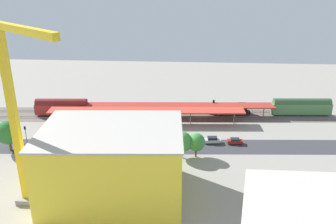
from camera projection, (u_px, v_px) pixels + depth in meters
name	position (u px, v px, depth m)	size (l,w,h in m)	color
ground_plane	(144.00, 139.00, 101.04)	(196.62, 196.62, 0.00)	gray
rail_bed	(152.00, 115.00, 119.21)	(122.89, 13.55, 0.01)	#665E54
street_asphalt	(142.00, 147.00, 96.80)	(122.89, 9.00, 0.01)	#38383D
track_rails	(152.00, 114.00, 119.14)	(122.65, 14.92, 0.12)	#9E9EA8
platform_canopy_near	(146.00, 111.00, 110.51)	(61.83, 9.33, 4.62)	#C63D2D
platform_canopy_far	(174.00, 105.00, 116.75)	(66.77, 9.60, 3.91)	#A82D23
locomotive	(230.00, 109.00, 119.45)	(14.11, 3.33, 4.83)	black
passenger_coach	(301.00, 107.00, 117.39)	(19.87, 4.23, 6.02)	black
freight_coach_far	(62.00, 107.00, 117.45)	(17.79, 4.31, 5.90)	black
parked_car_0	(235.00, 141.00, 98.15)	(4.29, 1.83, 1.68)	black
parked_car_1	(212.00, 140.00, 98.60)	(4.87, 2.33, 1.86)	black
parked_car_2	(185.00, 140.00, 98.91)	(4.29, 2.08, 1.80)	black
parked_car_3	(163.00, 139.00, 99.29)	(4.14, 2.07, 1.84)	black
parked_car_4	(139.00, 138.00, 100.29)	(4.46, 2.27, 1.70)	black
parked_car_5	(114.00, 139.00, 99.84)	(4.78, 2.09, 1.70)	black
construction_building	(113.00, 164.00, 73.02)	(28.05, 20.31, 14.96)	yellow
construction_roof_slab	(111.00, 130.00, 70.24)	(28.65, 20.91, 0.40)	#B7B2A8
tower_crane	(15.00, 106.00, 64.44)	(20.25, 16.87, 37.11)	gray
box_truck_0	(138.00, 153.00, 89.93)	(9.82, 3.10, 3.21)	black
street_tree_0	(8.00, 134.00, 93.14)	(5.87, 5.87, 7.82)	brown
street_tree_1	(182.00, 142.00, 89.31)	(5.41, 5.41, 7.25)	brown
street_tree_2	(128.00, 136.00, 90.62)	(4.53, 4.53, 7.71)	brown
street_tree_3	(196.00, 142.00, 89.85)	(4.68, 4.68, 6.57)	brown
street_tree_4	(8.00, 132.00, 92.50)	(6.20, 6.20, 8.62)	brown
traffic_light	(26.00, 135.00, 93.11)	(0.50, 0.36, 7.02)	#333333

